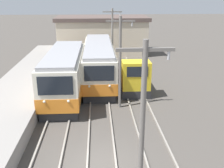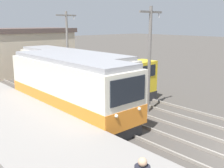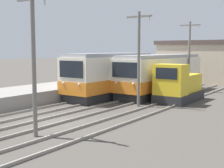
{
  "view_description": "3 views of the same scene",
  "coord_description": "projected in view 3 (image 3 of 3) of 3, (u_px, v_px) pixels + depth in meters",
  "views": [
    {
      "loc": [
        0.09,
        -11.19,
        8.16
      ],
      "look_at": [
        1.14,
        7.17,
        1.79
      ],
      "focal_mm": 42.0,
      "sensor_mm": 36.0,
      "label": 1
    },
    {
      "loc": [
        -11.02,
        -3.77,
        5.72
      ],
      "look_at": [
        -0.17,
        8.39,
        1.92
      ],
      "focal_mm": 42.0,
      "sensor_mm": 36.0,
      "label": 2
    },
    {
      "loc": [
        12.95,
        -12.3,
        4.1
      ],
      "look_at": [
        -1.04,
        7.54,
        1.39
      ],
      "focal_mm": 50.0,
      "sensor_mm": 36.0,
      "label": 3
    }
  ],
  "objects": [
    {
      "name": "commuter_train_left",
      "position": [
        111.0,
        77.0,
        26.95
      ],
      "size": [
        2.84,
        10.26,
        3.77
      ],
      "color": "#28282B",
      "rests_on": "ground"
    },
    {
      "name": "shunting_locomotive",
      "position": [
        178.0,
        86.0,
        24.42
      ],
      "size": [
        2.4,
        4.92,
        3.0
      ],
      "color": "#28282B",
      "rests_on": "ground"
    },
    {
      "name": "track_right",
      "position": [
        95.0,
        128.0,
        16.02
      ],
      "size": [
        1.54,
        60.0,
        0.14
      ],
      "color": "gray",
      "rests_on": "ground"
    },
    {
      "name": "station_building",
      "position": [
        211.0,
        62.0,
        38.2
      ],
      "size": [
        12.6,
        6.3,
        5.16
      ],
      "color": "beige",
      "rests_on": "ground"
    },
    {
      "name": "commuter_train_center",
      "position": [
        162.0,
        76.0,
        28.69
      ],
      "size": [
        2.84,
        12.7,
        3.62
      ],
      "color": "#28282B",
      "rests_on": "ground"
    },
    {
      "name": "ground_plane",
      "position": [
        51.0,
        121.0,
        17.86
      ],
      "size": [
        200.0,
        200.0,
        0.0
      ],
      "primitive_type": "plane",
      "color": "#47423D"
    },
    {
      "name": "track_center",
      "position": [
        54.0,
        120.0,
        17.73
      ],
      "size": [
        1.54,
        60.0,
        0.14
      ],
      "color": "gray",
      "rests_on": "ground"
    },
    {
      "name": "track_left",
      "position": [
        22.0,
        115.0,
        19.34
      ],
      "size": [
        1.54,
        60.0,
        0.14
      ],
      "color": "gray",
      "rests_on": "ground"
    },
    {
      "name": "catenary_mast_near",
      "position": [
        34.0,
        58.0,
        14.34
      ],
      "size": [
        2.0,
        0.2,
        6.73
      ],
      "color": "slate",
      "rests_on": "ground"
    },
    {
      "name": "catenary_mast_mid",
      "position": [
        139.0,
        55.0,
        22.11
      ],
      "size": [
        2.0,
        0.2,
        6.73
      ],
      "color": "slate",
      "rests_on": "ground"
    },
    {
      "name": "catenary_mast_far",
      "position": [
        189.0,
        54.0,
        29.88
      ],
      "size": [
        2.0,
        0.2,
        6.73
      ],
      "color": "slate",
      "rests_on": "ground"
    }
  ]
}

